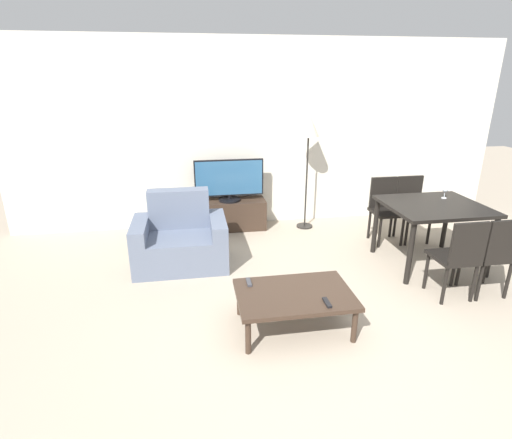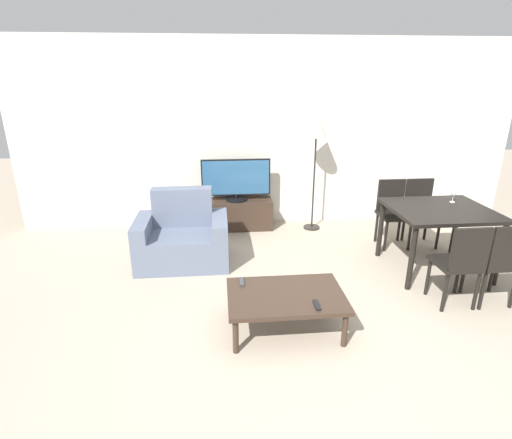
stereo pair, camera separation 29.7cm
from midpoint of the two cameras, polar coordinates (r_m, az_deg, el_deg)
name	(u,v)px [view 2 (the right image)]	position (r m, az deg, el deg)	size (l,w,h in m)	color
ground_plane	(323,365)	(3.46, 12.16, -19.72)	(18.00, 18.00, 0.00)	tan
wall_back	(271,135)	(6.01, 3.63, 11.97)	(7.41, 0.06, 2.70)	silver
armchair	(183,239)	(4.93, -8.74, -2.77)	(1.09, 0.75, 0.88)	slate
tv_stand	(237,214)	(5.97, -1.37, 0.76)	(1.05, 0.38, 0.44)	#38281E
tv	(236,180)	(5.81, -1.41, 5.66)	(1.00, 0.32, 0.61)	black
coffee_table	(286,298)	(3.63, 6.65, -11.07)	(1.03, 0.69, 0.36)	#38281E
dining_table	(440,216)	(5.06, 26.32, 0.40)	(1.11, 0.97, 0.76)	black
dining_chair_near	(461,261)	(4.41, 28.96, -5.27)	(0.40, 0.40, 0.88)	black
dining_chair_far	(421,208)	(5.86, 23.81, 1.44)	(0.40, 0.40, 0.88)	black
dining_chair_near_right	(499,260)	(4.63, 32.95, -4.86)	(0.40, 0.40, 0.88)	black
dining_chair_far_left	(393,209)	(5.68, 20.39, 1.36)	(0.40, 0.40, 0.88)	black
floor_lamp	(316,132)	(5.76, 10.12, 12.15)	(0.29, 0.29, 1.68)	black
remote_primary	(242,282)	(3.76, 0.24, -8.93)	(0.04, 0.15, 0.02)	#38383D
remote_secondary	(317,305)	(3.48, 11.25, -11.94)	(0.04, 0.15, 0.02)	black
wine_glass_left	(454,194)	(5.31, 27.85, 3.22)	(0.07, 0.07, 0.15)	silver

